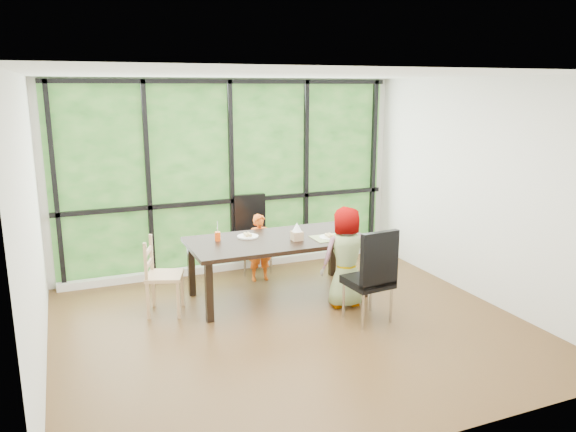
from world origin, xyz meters
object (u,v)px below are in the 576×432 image
object	(u,v)px
child_older	(347,257)
tissue_box	(297,236)
plate_near	(330,237)
plate_far	(248,236)
white_mug	(346,228)
chair_end_beech	(165,276)
child_toddler	(260,247)
dining_table	(278,267)
chair_interior_leather	(368,275)
chair_window_leather	(254,234)
orange_cup	(218,236)
green_cup	(350,232)

from	to	relation	value
child_older	tissue_box	size ratio (longest dim) A/B	9.53
plate_near	plate_far	bearing A→B (deg)	155.21
plate_near	white_mug	world-z (taller)	white_mug
chair_end_beech	child_toddler	world-z (taller)	child_toddler
dining_table	chair_interior_leather	size ratio (longest dim) A/B	2.02
chair_window_leather	orange_cup	bearing A→B (deg)	-129.06
child_toddler	white_mug	world-z (taller)	child_toddler
chair_window_leather	green_cup	world-z (taller)	chair_window_leather
green_cup	child_toddler	bearing A→B (deg)	132.61
child_older	white_mug	distance (m)	0.74
dining_table	tissue_box	xyz separation A→B (m)	(0.20, -0.15, 0.43)
chair_end_beech	green_cup	bearing A→B (deg)	-78.82
child_older	plate_near	world-z (taller)	child_older
tissue_box	green_cup	bearing A→B (deg)	-11.61
child_toddler	child_older	bearing A→B (deg)	-57.90
dining_table	child_toddler	size ratio (longest dim) A/B	2.38
plate_near	tissue_box	size ratio (longest dim) A/B	2.02
orange_cup	white_mug	size ratio (longest dim) A/B	1.53
dining_table	child_older	world-z (taller)	child_older
chair_interior_leather	tissue_box	bearing A→B (deg)	-68.66
child_toddler	orange_cup	bearing A→B (deg)	-142.21
white_mug	plate_far	bearing A→B (deg)	172.34
chair_interior_leather	green_cup	size ratio (longest dim) A/B	8.73
plate_far	orange_cup	distance (m)	0.40
chair_interior_leather	tissue_box	xyz separation A→B (m)	(-0.46, 0.93, 0.26)
plate_near	white_mug	distance (m)	0.45
plate_near	green_cup	size ratio (longest dim) A/B	2.09
plate_near	white_mug	xyz separation A→B (m)	(0.37, 0.25, 0.03)
child_toddler	chair_end_beech	bearing A→B (deg)	-150.83
chair_end_beech	orange_cup	size ratio (longest dim) A/B	8.10
plate_near	tissue_box	distance (m)	0.42
chair_end_beech	white_mug	bearing A→B (deg)	-70.64
dining_table	tissue_box	world-z (taller)	tissue_box
chair_end_beech	child_older	distance (m)	2.14
dining_table	child_older	xyz separation A→B (m)	(0.65, -0.60, 0.23)
chair_end_beech	plate_near	distance (m)	2.05
white_mug	child_toddler	bearing A→B (deg)	147.90
chair_window_leather	orange_cup	world-z (taller)	chair_window_leather
plate_far	white_mug	bearing A→B (deg)	-7.66
dining_table	plate_far	distance (m)	0.54
child_toddler	plate_near	size ratio (longest dim) A/B	3.56
tissue_box	plate_far	bearing A→B (deg)	144.72
child_older	tissue_box	bearing A→B (deg)	-39.30
white_mug	green_cup	bearing A→B (deg)	-109.12
chair_interior_leather	plate_far	xyz separation A→B (m)	(-0.97, 1.29, 0.22)
child_older	plate_far	bearing A→B (deg)	-34.42
plate_far	tissue_box	distance (m)	0.63
child_toddler	white_mug	xyz separation A→B (m)	(0.98, -0.61, 0.33)
child_toddler	orange_cup	distance (m)	0.91
child_toddler	child_older	world-z (taller)	child_older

